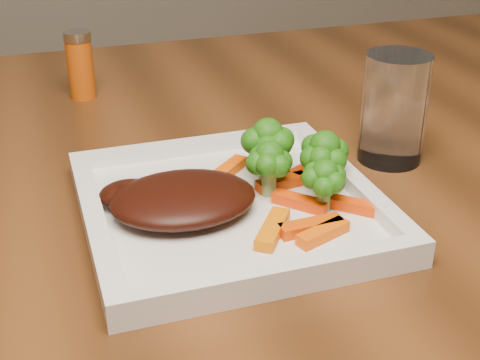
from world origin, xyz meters
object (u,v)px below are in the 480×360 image
object	(u,v)px
drinking_glass	(394,109)
spice_shaker	(80,65)
plate	(230,211)
steak	(183,199)

from	to	relation	value
drinking_glass	spice_shaker	bearing A→B (deg)	134.43
plate	spice_shaker	distance (m)	0.39
plate	steak	world-z (taller)	steak
plate	drinking_glass	world-z (taller)	drinking_glass
spice_shaker	steak	bearing A→B (deg)	-82.35
steak	drinking_glass	bearing A→B (deg)	14.47
spice_shaker	drinking_glass	size ratio (longest dim) A/B	0.77
steak	spice_shaker	world-z (taller)	spice_shaker
drinking_glass	plate	bearing A→B (deg)	-162.66
spice_shaker	drinking_glass	xyz separation A→B (m)	(0.30, -0.31, 0.01)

